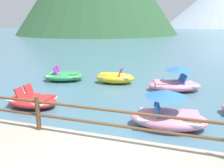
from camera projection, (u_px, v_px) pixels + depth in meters
The scene contains 8 objects.
ground_plane at pixel (179, 41), 41.21m from camera, with size 200.00×200.00×0.00m, color #477084.
dock_railing at pixel (123, 121), 5.55m from camera, with size 23.92×0.12×0.95m.
pedal_boat_1 at pixel (64, 76), 13.29m from camera, with size 2.55×1.94×0.85m.
pedal_boat_3 at pixel (32, 100), 9.22m from camera, with size 2.17×1.40×0.82m.
pedal_boat_4 at pixel (169, 115), 7.35m from camera, with size 2.53×1.56×1.24m.
pedal_boat_5 at pixel (175, 83), 11.30m from camera, with size 2.80×1.94×1.22m.
pedal_boat_6 at pixel (115, 78), 12.73m from camera, with size 2.23×1.36×0.90m.
distant_peak at pixel (219, 5), 131.92m from camera, with size 60.30×60.30×25.86m, color #9EADBC.
Camera 1 is at (1.30, -3.42, 3.27)m, focal length 37.13 mm.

